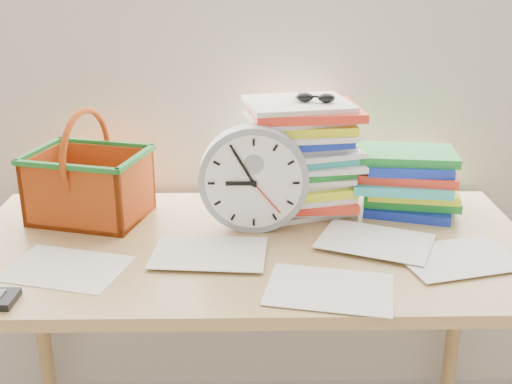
{
  "coord_description": "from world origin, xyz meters",
  "views": [
    {
      "loc": [
        -0.01,
        0.16,
        1.42
      ],
      "look_at": [
        0.02,
        1.6,
        0.88
      ],
      "focal_mm": 45.0,
      "sensor_mm": 36.0,
      "label": 1
    }
  ],
  "objects_px": {
    "book_stack": "(407,181)",
    "basket": "(88,166)",
    "desk": "(250,269)",
    "clock": "(254,179)",
    "paper_stack": "(300,157)"
  },
  "relations": [
    {
      "from": "desk",
      "to": "clock",
      "type": "height_order",
      "value": "clock"
    },
    {
      "from": "book_stack",
      "to": "basket",
      "type": "bearing_deg",
      "value": -177.26
    },
    {
      "from": "paper_stack",
      "to": "clock",
      "type": "distance_m",
      "value": 0.19
    },
    {
      "from": "clock",
      "to": "desk",
      "type": "bearing_deg",
      "value": -98.09
    },
    {
      "from": "paper_stack",
      "to": "basket",
      "type": "relative_size",
      "value": 1.06
    },
    {
      "from": "book_stack",
      "to": "basket",
      "type": "xyz_separation_m",
      "value": [
        -0.86,
        -0.04,
        0.06
      ]
    },
    {
      "from": "desk",
      "to": "book_stack",
      "type": "relative_size",
      "value": 4.98
    },
    {
      "from": "paper_stack",
      "to": "book_stack",
      "type": "height_order",
      "value": "paper_stack"
    },
    {
      "from": "book_stack",
      "to": "basket",
      "type": "height_order",
      "value": "basket"
    },
    {
      "from": "book_stack",
      "to": "basket",
      "type": "relative_size",
      "value": 0.96
    },
    {
      "from": "desk",
      "to": "basket",
      "type": "bearing_deg",
      "value": 158.24
    },
    {
      "from": "book_stack",
      "to": "paper_stack",
      "type": "bearing_deg",
      "value": 178.83
    },
    {
      "from": "clock",
      "to": "basket",
      "type": "relative_size",
      "value": 0.94
    },
    {
      "from": "desk",
      "to": "book_stack",
      "type": "bearing_deg",
      "value": 25.93
    },
    {
      "from": "paper_stack",
      "to": "clock",
      "type": "height_order",
      "value": "paper_stack"
    }
  ]
}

